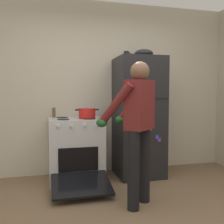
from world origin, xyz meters
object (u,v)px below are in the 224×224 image
(red_pot, at_px, (87,113))
(stove_range, at_px, (76,150))
(person_cook, at_px, (137,121))
(pepper_mill, at_px, (54,112))
(coffee_mug, at_px, (127,54))
(refrigerator, at_px, (138,117))
(mixing_bowl, at_px, (144,54))

(red_pot, bearing_deg, stove_range, 168.59)
(stove_range, height_order, person_cook, person_cook)
(pepper_mill, bearing_deg, red_pot, -28.52)
(person_cook, height_order, red_pot, person_cook)
(stove_range, height_order, pepper_mill, pepper_mill)
(coffee_mug, bearing_deg, refrigerator, -15.83)
(refrigerator, relative_size, red_pot, 5.29)
(refrigerator, xyz_separation_m, person_cook, (-0.39, -1.02, 0.05))
(pepper_mill, bearing_deg, stove_range, -35.97)
(stove_range, distance_m, coffee_mug, 1.61)
(mixing_bowl, bearing_deg, coffee_mug, 169.01)
(red_pot, bearing_deg, mixing_bowl, 3.25)
(stove_range, xyz_separation_m, pepper_mill, (-0.30, 0.22, 0.53))
(refrigerator, xyz_separation_m, pepper_mill, (-1.26, 0.20, 0.08))
(person_cook, relative_size, coffee_mug, 14.28)
(pepper_mill, xyz_separation_m, mixing_bowl, (1.34, -0.20, 0.89))
(refrigerator, height_order, pepper_mill, refrigerator)
(coffee_mug, distance_m, mixing_bowl, 0.26)
(coffee_mug, distance_m, pepper_mill, 1.40)
(pepper_mill, height_order, mixing_bowl, mixing_bowl)
(coffee_mug, relative_size, mixing_bowl, 0.40)
(person_cook, xyz_separation_m, coffee_mug, (0.22, 1.07, 0.89))
(pepper_mill, relative_size, mixing_bowl, 0.50)
(person_cook, bearing_deg, red_pot, 112.67)
(red_pot, relative_size, pepper_mill, 2.38)
(refrigerator, xyz_separation_m, red_pot, (-0.80, -0.05, 0.08))
(person_cook, distance_m, coffee_mug, 1.41)
(refrigerator, relative_size, person_cook, 1.12)
(stove_range, xyz_separation_m, mixing_bowl, (1.04, 0.02, 1.42))
(stove_range, height_order, red_pot, red_pot)
(refrigerator, distance_m, person_cook, 1.10)
(stove_range, xyz_separation_m, coffee_mug, (0.78, 0.07, 1.40))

